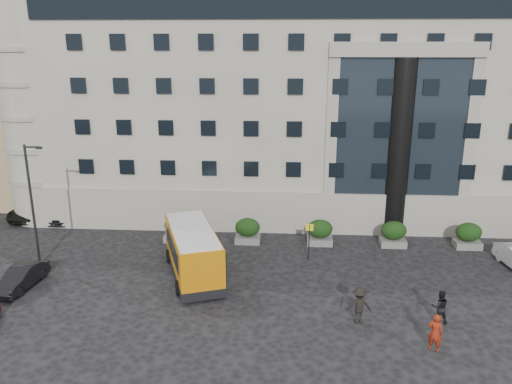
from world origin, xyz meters
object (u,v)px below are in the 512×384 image
hedge_d (393,234)px  parked_car_d (34,208)px  red_truck (71,196)px  parked_car_b (21,277)px  hedge_a (177,229)px  pedestrian_b (440,307)px  parked_car_c (67,211)px  pedestrian_a (435,333)px  pedestrian_c (359,305)px  hedge_b (248,230)px  bus_stop_sign (309,236)px  minibus (193,250)px  hedge_e (468,235)px  hedge_c (320,232)px  street_lamp (33,202)px

hedge_d → parked_car_d: hedge_d is taller
red_truck → parked_car_b: red_truck is taller
hedge_a → pedestrian_b: bearing=-32.9°
hedge_d → parked_car_c: bearing=170.9°
hedge_d → red_truck: size_ratio=0.32×
pedestrian_a → pedestrian_c: 3.94m
hedge_b → bus_stop_sign: bearing=-33.1°
hedge_b → hedge_d: 10.40m
minibus → red_truck: red_truck is taller
hedge_e → parked_car_d: (-33.80, 4.45, -0.17)m
parked_car_c → pedestrian_b: bearing=-28.3°
parked_car_b → pedestrian_c: 19.53m
hedge_a → hedge_b: (5.20, 0.00, 0.00)m
hedge_a → bus_stop_sign: bearing=-16.4°
hedge_e → parked_car_b: bearing=-164.6°
bus_stop_sign → pedestrian_b: bearing=-49.4°
bus_stop_sign → pedestrian_b: size_ratio=1.40×
hedge_c → hedge_e: size_ratio=1.00×
hedge_b → bus_stop_sign: bus_stop_sign is taller
hedge_d → pedestrian_a: size_ratio=0.97×
bus_stop_sign → hedge_a: bearing=163.6°
hedge_c → minibus: 9.92m
hedge_a → hedge_e: same height
hedge_c → red_truck: 21.28m
parked_car_c → pedestrian_a: bearing=-33.4°
hedge_a → parked_car_d: size_ratio=0.34×
parked_car_b → parked_car_c: size_ratio=0.85×
hedge_a → street_lamp: street_lamp is taller
street_lamp → bus_stop_sign: (17.44, 2.00, -2.64)m
hedge_d → parked_car_b: hedge_d is taller
red_truck → hedge_c: bearing=-15.9°
parked_car_b → hedge_b: bearing=37.2°
minibus → pedestrian_a: bearing=-49.2°
bus_stop_sign → parked_car_b: (-17.08, -5.02, -1.09)m
hedge_c → hedge_e: (10.40, 0.00, 0.00)m
hedge_e → street_lamp: bearing=-170.5°
parked_car_d → pedestrian_b: 32.44m
hedge_d → parked_car_b: 24.47m
street_lamp → parked_car_c: 9.83m
hedge_a → parked_car_b: size_ratio=0.47×
minibus → parked_car_d: (-15.26, 10.07, -0.93)m
hedge_b → hedge_e: same height
minibus → red_truck: size_ratio=1.33×
hedge_a → red_truck: (-10.17, 5.39, 0.66)m
hedge_c → parked_car_b: hedge_c is taller
bus_stop_sign → minibus: bearing=-158.7°
hedge_c → parked_car_d: 23.82m
hedge_b → parked_car_d: bearing=166.3°
hedge_d → bus_stop_sign: (-6.10, -2.80, 0.80)m
hedge_b → hedge_e: size_ratio=1.00×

